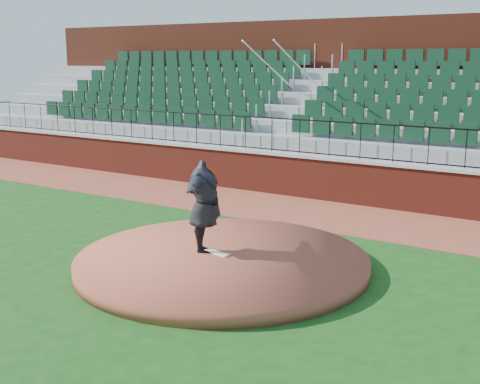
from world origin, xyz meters
name	(u,v)px	position (x,y,z in m)	size (l,w,h in m)	color
ground	(199,271)	(0.00, 0.00, 0.00)	(90.00, 90.00, 0.00)	#144112
warning_track	(318,213)	(0.00, 5.40, 0.01)	(34.00, 3.20, 0.01)	brown
field_wall	(343,182)	(0.00, 7.00, 0.60)	(34.00, 0.35, 1.20)	maroon
wall_cap	(344,159)	(0.00, 7.00, 1.25)	(34.00, 0.45, 0.10)	#B7B7B7
wall_railing	(345,140)	(0.00, 7.00, 1.80)	(34.00, 0.05, 1.00)	black
seating_stands	(379,115)	(0.00, 9.72, 2.30)	(34.00, 5.10, 4.60)	gray
concourse_wall	(408,96)	(0.00, 12.52, 2.75)	(34.00, 0.50, 5.50)	maroon
pitchers_mound	(222,262)	(0.29, 0.40, 0.12)	(5.78, 5.78, 0.25)	brown
pitching_rubber	(217,253)	(0.14, 0.43, 0.27)	(0.57, 0.14, 0.04)	white
pitcher	(205,206)	(-0.15, 0.43, 1.18)	(2.30, 0.63, 1.87)	black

